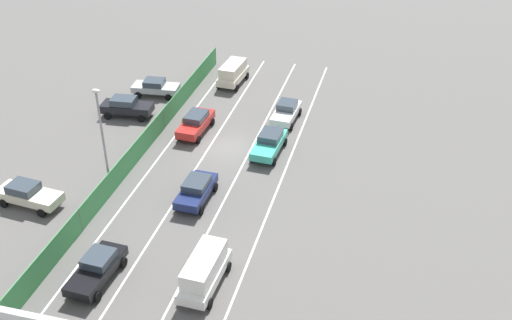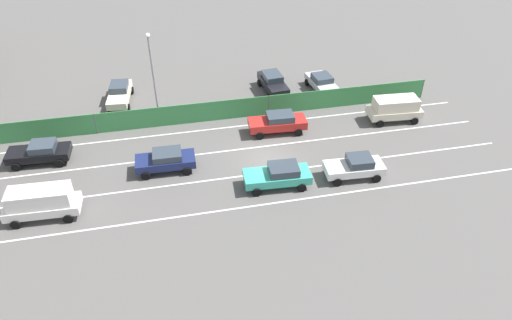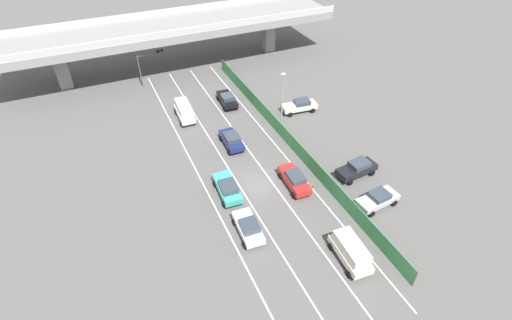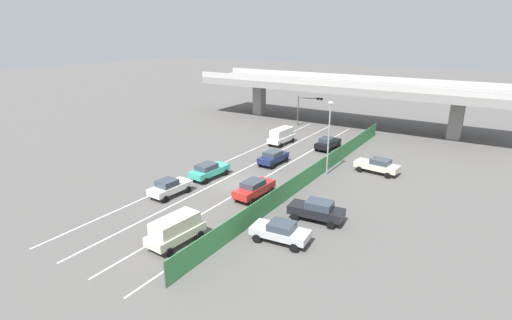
{
  "view_description": "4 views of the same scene",
  "coord_description": "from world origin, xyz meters",
  "px_view_note": "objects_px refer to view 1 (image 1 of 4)",
  "views": [
    {
      "loc": [
        -12.68,
        40.47,
        25.31
      ],
      "look_at": [
        -2.86,
        2.75,
        0.93
      ],
      "focal_mm": 42.9,
      "sensor_mm": 36.0,
      "label": 1
    },
    {
      "loc": [
        -28.15,
        6.87,
        21.3
      ],
      "look_at": [
        -2.89,
        1.48,
        2.21
      ],
      "focal_mm": 33.24,
      "sensor_mm": 36.0,
      "label": 2
    },
    {
      "loc": [
        -12.37,
        -27.06,
        27.06
      ],
      "look_at": [
        1.1,
        2.56,
        1.14
      ],
      "focal_mm": 27.08,
      "sensor_mm": 36.0,
      "label": 3
    },
    {
      "loc": [
        21.64,
        -29.88,
        14.7
      ],
      "look_at": [
        -0.89,
        5.54,
        0.87
      ],
      "focal_mm": 27.37,
      "sensor_mm": 36.0,
      "label": 4
    }
  ],
  "objects_px": {
    "car_sedan_black": "(97,268)",
    "car_van_white": "(204,270)",
    "car_taxi_teal": "(269,143)",
    "car_sedan_navy": "(196,189)",
    "car_sedan_red": "(196,122)",
    "car_van_cream": "(233,72)",
    "parked_wagon_silver": "(155,87)",
    "traffic_cone": "(183,122)",
    "street_lamp": "(102,131)",
    "car_hatchback_white": "(286,111)",
    "parked_sedan_dark": "(126,106)",
    "parked_sedan_cream": "(28,194)"
  },
  "relations": [
    {
      "from": "parked_sedan_cream",
      "to": "street_lamp",
      "type": "relative_size",
      "value": 0.61
    },
    {
      "from": "parked_sedan_cream",
      "to": "car_van_cream",
      "type": "bearing_deg",
      "value": -109.53
    },
    {
      "from": "car_taxi_teal",
      "to": "car_sedan_red",
      "type": "bearing_deg",
      "value": -13.82
    },
    {
      "from": "car_sedan_red",
      "to": "parked_sedan_cream",
      "type": "relative_size",
      "value": 0.98
    },
    {
      "from": "parked_wagon_silver",
      "to": "parked_sedan_dark",
      "type": "distance_m",
      "value": 4.61
    },
    {
      "from": "car_sedan_red",
      "to": "parked_sedan_dark",
      "type": "xyz_separation_m",
      "value": [
        6.87,
        -1.24,
        0.03
      ]
    },
    {
      "from": "car_hatchback_white",
      "to": "parked_sedan_dark",
      "type": "distance_m",
      "value": 14.01
    },
    {
      "from": "car_hatchback_white",
      "to": "parked_sedan_dark",
      "type": "relative_size",
      "value": 0.94
    },
    {
      "from": "car_van_cream",
      "to": "parked_sedan_cream",
      "type": "bearing_deg",
      "value": 70.47
    },
    {
      "from": "car_van_cream",
      "to": "car_hatchback_white",
      "type": "bearing_deg",
      "value": 137.18
    },
    {
      "from": "car_sedan_navy",
      "to": "car_van_white",
      "type": "bearing_deg",
      "value": 112.51
    },
    {
      "from": "car_sedan_navy",
      "to": "car_hatchback_white",
      "type": "relative_size",
      "value": 1.01
    },
    {
      "from": "car_van_white",
      "to": "traffic_cone",
      "type": "distance_m",
      "value": 19.83
    },
    {
      "from": "car_sedan_navy",
      "to": "car_sedan_red",
      "type": "height_order",
      "value": "car_sedan_red"
    },
    {
      "from": "car_hatchback_white",
      "to": "parked_sedan_cream",
      "type": "height_order",
      "value": "parked_sedan_cream"
    },
    {
      "from": "street_lamp",
      "to": "car_van_white",
      "type": "bearing_deg",
      "value": 141.61
    },
    {
      "from": "car_van_white",
      "to": "car_taxi_teal",
      "type": "relative_size",
      "value": 1.01
    },
    {
      "from": "car_van_white",
      "to": "car_sedan_red",
      "type": "height_order",
      "value": "car_van_white"
    },
    {
      "from": "car_van_cream",
      "to": "traffic_cone",
      "type": "bearing_deg",
      "value": 79.25
    },
    {
      "from": "car_hatchback_white",
      "to": "parked_wagon_silver",
      "type": "height_order",
      "value": "car_hatchback_white"
    },
    {
      "from": "car_sedan_navy",
      "to": "car_taxi_teal",
      "type": "xyz_separation_m",
      "value": [
        -3.43,
        -7.57,
        0.01
      ]
    },
    {
      "from": "car_van_white",
      "to": "parked_sedan_cream",
      "type": "relative_size",
      "value": 0.99
    },
    {
      "from": "car_sedan_navy",
      "to": "parked_wagon_silver",
      "type": "bearing_deg",
      "value": -58.2
    },
    {
      "from": "car_hatchback_white",
      "to": "street_lamp",
      "type": "distance_m",
      "value": 17.23
    },
    {
      "from": "car_sedan_navy",
      "to": "car_van_cream",
      "type": "xyz_separation_m",
      "value": [
        3.02,
        -19.3,
        0.29
      ]
    },
    {
      "from": "parked_sedan_cream",
      "to": "street_lamp",
      "type": "height_order",
      "value": "street_lamp"
    },
    {
      "from": "car_sedan_navy",
      "to": "traffic_cone",
      "type": "height_order",
      "value": "car_sedan_navy"
    },
    {
      "from": "car_sedan_red",
      "to": "parked_wagon_silver",
      "type": "distance_m",
      "value": 8.34
    },
    {
      "from": "car_sedan_navy",
      "to": "parked_sedan_dark",
      "type": "distance_m",
      "value": 14.57
    },
    {
      "from": "car_hatchback_white",
      "to": "car_van_white",
      "type": "bearing_deg",
      "value": 89.29
    },
    {
      "from": "car_sedan_red",
      "to": "car_van_white",
      "type": "bearing_deg",
      "value": 110.95
    },
    {
      "from": "car_sedan_black",
      "to": "street_lamp",
      "type": "relative_size",
      "value": 0.58
    },
    {
      "from": "car_van_white",
      "to": "traffic_cone",
      "type": "xyz_separation_m",
      "value": [
        8.12,
        -18.07,
        -0.92
      ]
    },
    {
      "from": "car_sedan_black",
      "to": "car_van_white",
      "type": "height_order",
      "value": "car_van_white"
    },
    {
      "from": "parked_sedan_dark",
      "to": "car_sedan_navy",
      "type": "bearing_deg",
      "value": 134.12
    },
    {
      "from": "car_sedan_navy",
      "to": "car_hatchback_white",
      "type": "height_order",
      "value": "car_hatchback_white"
    },
    {
      "from": "traffic_cone",
      "to": "street_lamp",
      "type": "bearing_deg",
      "value": 80.04
    },
    {
      "from": "car_van_cream",
      "to": "parked_wagon_silver",
      "type": "xyz_separation_m",
      "value": [
        6.28,
        4.3,
        -0.33
      ]
    },
    {
      "from": "car_van_cream",
      "to": "car_sedan_red",
      "type": "bearing_deg",
      "value": 88.55
    },
    {
      "from": "car_van_white",
      "to": "parked_wagon_silver",
      "type": "height_order",
      "value": "car_van_white"
    },
    {
      "from": "car_van_white",
      "to": "car_taxi_teal",
      "type": "distance_m",
      "value": 15.62
    },
    {
      "from": "car_hatchback_white",
      "to": "parked_wagon_silver",
      "type": "bearing_deg",
      "value": -8.08
    },
    {
      "from": "car_sedan_red",
      "to": "car_sedan_navy",
      "type": "bearing_deg",
      "value": 109.55
    },
    {
      "from": "street_lamp",
      "to": "car_hatchback_white",
      "type": "bearing_deg",
      "value": -127.29
    },
    {
      "from": "car_taxi_teal",
      "to": "car_sedan_navy",
      "type": "bearing_deg",
      "value": 65.61
    },
    {
      "from": "car_sedan_navy",
      "to": "car_sedan_black",
      "type": "distance_m",
      "value": 9.58
    },
    {
      "from": "parked_wagon_silver",
      "to": "car_van_cream",
      "type": "bearing_deg",
      "value": -145.58
    },
    {
      "from": "parked_wagon_silver",
      "to": "car_sedan_navy",
      "type": "bearing_deg",
      "value": 121.8
    },
    {
      "from": "car_sedan_navy",
      "to": "car_hatchback_white",
      "type": "xyz_separation_m",
      "value": [
        -3.6,
        -13.16,
        -0.0
      ]
    },
    {
      "from": "car_van_cream",
      "to": "parked_sedan_cream",
      "type": "distance_m",
      "value": 24.16
    }
  ]
}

